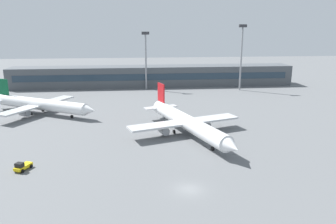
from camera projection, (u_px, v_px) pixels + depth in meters
ground_plane at (166, 122)px, 93.57m from camera, size 400.00×400.00×0.00m
terminal_building at (153, 76)px, 149.80m from camera, size 125.69×12.13×9.00m
airplane_near at (187, 122)px, 82.05m from camera, size 29.35×41.11×10.48m
airplane_mid at (41, 104)px, 101.62m from camera, size 36.48×26.54×10.00m
baggage_tug_yellow at (22, 166)px, 62.18m from camera, size 2.87×3.90×1.75m
floodlight_tower_west at (146, 56)px, 139.42m from camera, size 3.20×0.80×24.25m
floodlight_tower_east at (241, 53)px, 137.06m from camera, size 3.20×0.80×27.18m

